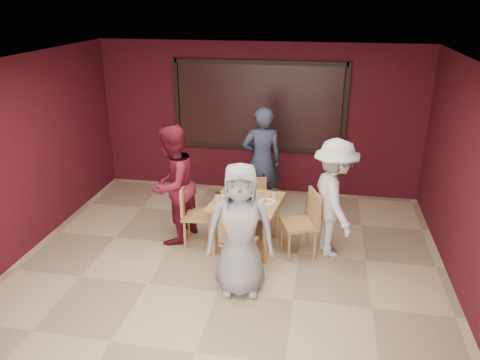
% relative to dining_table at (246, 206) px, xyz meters
% --- Properties ---
extents(floor, '(7.00, 7.00, 0.00)m').
position_rel_dining_table_xyz_m(floor, '(-0.16, -1.22, -0.67)').
color(floor, tan).
rests_on(floor, ground).
extents(window_blinds, '(3.00, 0.02, 1.50)m').
position_rel_dining_table_xyz_m(window_blinds, '(-0.16, 2.23, 0.98)').
color(window_blinds, black).
extents(dining_table, '(1.07, 1.07, 0.91)m').
position_rel_dining_table_xyz_m(dining_table, '(0.00, 0.00, 0.00)').
color(dining_table, tan).
rests_on(dining_table, floor).
extents(chair_front, '(0.52, 0.52, 0.87)m').
position_rel_dining_table_xyz_m(chair_front, '(-0.02, -0.70, -0.18)').
color(chair_front, '#B97447').
rests_on(chair_front, floor).
extents(chair_back, '(0.48, 0.48, 0.80)m').
position_rel_dining_table_xyz_m(chair_back, '(0.03, 0.73, -0.22)').
color(chair_back, '#B97447').
rests_on(chair_back, floor).
extents(chair_left, '(0.51, 0.51, 0.95)m').
position_rel_dining_table_xyz_m(chair_left, '(-0.81, -0.03, -0.13)').
color(chair_left, '#B97447').
rests_on(chair_left, floor).
extents(chair_right, '(0.61, 0.61, 0.97)m').
position_rel_dining_table_xyz_m(chair_right, '(0.86, -0.05, -0.12)').
color(chair_right, '#B97447').
rests_on(chair_right, floor).
extents(diner_front, '(0.92, 0.67, 1.73)m').
position_rel_dining_table_xyz_m(diner_front, '(0.11, -1.13, 0.20)').
color(diner_front, gray).
rests_on(diner_front, floor).
extents(diner_back, '(0.77, 0.61, 1.86)m').
position_rel_dining_table_xyz_m(diner_back, '(0.05, 1.31, 0.26)').
color(diner_back, '#2C364F').
rests_on(diner_back, floor).
extents(diner_left, '(0.89, 1.03, 1.82)m').
position_rel_dining_table_xyz_m(diner_left, '(-1.13, 0.03, 0.24)').
color(diner_left, maroon).
rests_on(diner_left, floor).
extents(diner_right, '(0.95, 1.26, 1.74)m').
position_rel_dining_table_xyz_m(diner_right, '(1.25, 0.04, 0.20)').
color(diner_right, silver).
rests_on(diner_right, floor).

